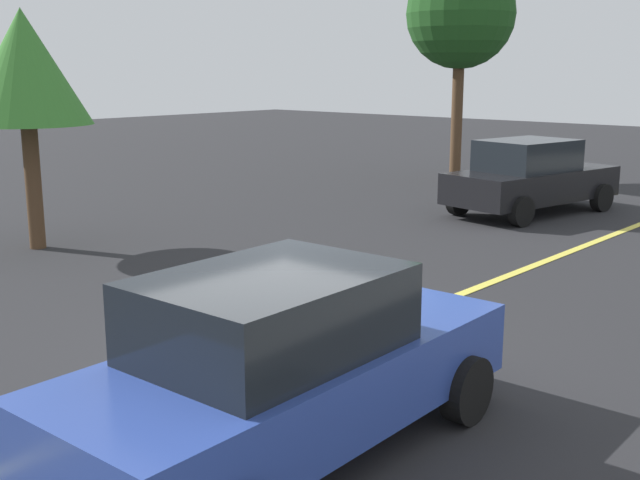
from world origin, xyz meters
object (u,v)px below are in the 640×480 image
(car_black_behind_van, at_px, (531,177))
(car_blue_crossing, at_px, (285,364))
(tree_centre_verge, at_px, (24,69))
(tree_left_verge, at_px, (461,15))

(car_black_behind_van, distance_m, car_blue_crossing, 12.53)
(car_blue_crossing, relative_size, tree_centre_verge, 1.04)
(car_blue_crossing, xyz_separation_m, tree_left_verge, (15.47, 8.09, 3.89))
(tree_left_verge, distance_m, tree_centre_verge, 12.92)
(car_blue_crossing, bearing_deg, tree_centre_verge, 73.35)
(tree_left_verge, bearing_deg, car_black_behind_van, -130.18)
(car_black_behind_van, bearing_deg, car_blue_crossing, -161.97)
(car_black_behind_van, bearing_deg, tree_left_verge, 49.82)
(car_black_behind_van, xyz_separation_m, tree_left_verge, (3.55, 4.21, 3.87))
(car_blue_crossing, xyz_separation_m, tree_centre_verge, (2.67, 8.93, 2.40))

